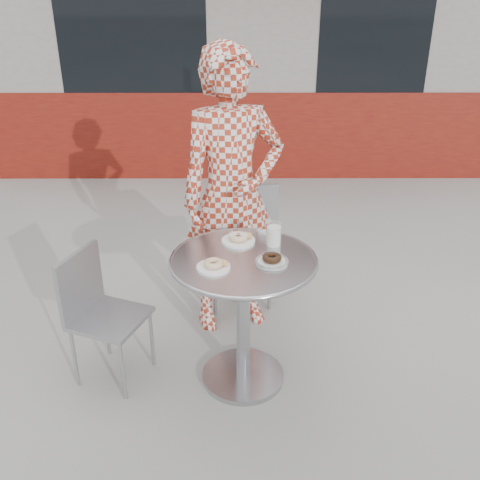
{
  "coord_description": "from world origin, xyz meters",
  "views": [
    {
      "loc": [
        -0.06,
        -2.47,
        2.11
      ],
      "look_at": [
        -0.06,
        0.1,
        0.87
      ],
      "focal_mm": 40.0,
      "sensor_mm": 36.0,
      "label": 1
    }
  ],
  "objects_px": {
    "chair_left": "(112,341)",
    "plate_checker": "(272,260)",
    "plate_far": "(239,238)",
    "bistro_table": "(243,290)",
    "milk_cup": "(274,235)",
    "chair_far": "(238,263)",
    "plate_near": "(214,265)",
    "seated_person": "(232,196)"
  },
  "relations": [
    {
      "from": "plate_far",
      "to": "chair_far",
      "type": "bearing_deg",
      "value": 90.61
    },
    {
      "from": "chair_left",
      "to": "milk_cup",
      "type": "relative_size",
      "value": 5.83
    },
    {
      "from": "bistro_table",
      "to": "milk_cup",
      "type": "bearing_deg",
      "value": 42.95
    },
    {
      "from": "chair_far",
      "to": "chair_left",
      "type": "distance_m",
      "value": 1.12
    },
    {
      "from": "seated_person",
      "to": "plate_far",
      "type": "distance_m",
      "value": 0.44
    },
    {
      "from": "bistro_table",
      "to": "seated_person",
      "type": "relative_size",
      "value": 0.44
    },
    {
      "from": "plate_far",
      "to": "plate_checker",
      "type": "relative_size",
      "value": 1.07
    },
    {
      "from": "chair_left",
      "to": "plate_near",
      "type": "bearing_deg",
      "value": -82.05
    },
    {
      "from": "chair_far",
      "to": "seated_person",
      "type": "bearing_deg",
      "value": 72.03
    },
    {
      "from": "chair_far",
      "to": "bistro_table",
      "type": "bearing_deg",
      "value": 81.65
    },
    {
      "from": "plate_far",
      "to": "plate_checker",
      "type": "bearing_deg",
      "value": -55.77
    },
    {
      "from": "chair_left",
      "to": "plate_checker",
      "type": "xyz_separation_m",
      "value": [
        0.91,
        -0.09,
        0.57
      ]
    },
    {
      "from": "plate_checker",
      "to": "chair_far",
      "type": "bearing_deg",
      "value": 100.8
    },
    {
      "from": "bistro_table",
      "to": "chair_far",
      "type": "distance_m",
      "value": 0.93
    },
    {
      "from": "plate_near",
      "to": "milk_cup",
      "type": "height_order",
      "value": "milk_cup"
    },
    {
      "from": "bistro_table",
      "to": "seated_person",
      "type": "height_order",
      "value": "seated_person"
    },
    {
      "from": "chair_far",
      "to": "plate_far",
      "type": "bearing_deg",
      "value": 80.26
    },
    {
      "from": "chair_left",
      "to": "milk_cup",
      "type": "xyz_separation_m",
      "value": [
        0.93,
        0.12,
        0.62
      ]
    },
    {
      "from": "chair_left",
      "to": "milk_cup",
      "type": "distance_m",
      "value": 1.12
    },
    {
      "from": "chair_left",
      "to": "milk_cup",
      "type": "height_order",
      "value": "milk_cup"
    },
    {
      "from": "chair_far",
      "to": "plate_checker",
      "type": "distance_m",
      "value": 1.08
    },
    {
      "from": "plate_near",
      "to": "plate_checker",
      "type": "distance_m",
      "value": 0.3
    },
    {
      "from": "seated_person",
      "to": "plate_near",
      "type": "bearing_deg",
      "value": -115.1
    },
    {
      "from": "plate_near",
      "to": "milk_cup",
      "type": "distance_m",
      "value": 0.42
    },
    {
      "from": "bistro_table",
      "to": "plate_near",
      "type": "xyz_separation_m",
      "value": [
        -0.15,
        -0.11,
        0.21
      ]
    },
    {
      "from": "bistro_table",
      "to": "milk_cup",
      "type": "distance_m",
      "value": 0.34
    },
    {
      "from": "plate_near",
      "to": "seated_person",
      "type": "bearing_deg",
      "value": 83.33
    },
    {
      "from": "seated_person",
      "to": "milk_cup",
      "type": "distance_m",
      "value": 0.53
    },
    {
      "from": "bistro_table",
      "to": "plate_near",
      "type": "height_order",
      "value": "plate_near"
    },
    {
      "from": "chair_left",
      "to": "seated_person",
      "type": "height_order",
      "value": "seated_person"
    },
    {
      "from": "plate_checker",
      "to": "milk_cup",
      "type": "relative_size",
      "value": 1.31
    },
    {
      "from": "plate_near",
      "to": "plate_checker",
      "type": "xyz_separation_m",
      "value": [
        0.3,
        0.06,
        -0.0
      ]
    },
    {
      "from": "plate_checker",
      "to": "seated_person",
      "type": "bearing_deg",
      "value": 107.43
    },
    {
      "from": "plate_far",
      "to": "plate_near",
      "type": "bearing_deg",
      "value": -112.37
    },
    {
      "from": "chair_far",
      "to": "milk_cup",
      "type": "bearing_deg",
      "value": 94.95
    },
    {
      "from": "bistro_table",
      "to": "plate_checker",
      "type": "relative_size",
      "value": 4.55
    },
    {
      "from": "seated_person",
      "to": "plate_far",
      "type": "relative_size",
      "value": 9.68
    },
    {
      "from": "milk_cup",
      "to": "chair_left",
      "type": "bearing_deg",
      "value": -172.84
    },
    {
      "from": "bistro_table",
      "to": "milk_cup",
      "type": "relative_size",
      "value": 5.98
    },
    {
      "from": "chair_left",
      "to": "seated_person",
      "type": "xyz_separation_m",
      "value": [
        0.7,
        0.59,
        0.67
      ]
    },
    {
      "from": "chair_left",
      "to": "plate_far",
      "type": "height_order",
      "value": "plate_far"
    },
    {
      "from": "milk_cup",
      "to": "bistro_table",
      "type": "bearing_deg",
      "value": -137.05
    }
  ]
}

